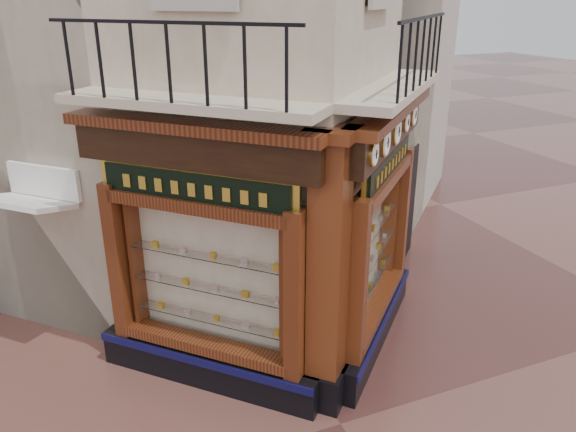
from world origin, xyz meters
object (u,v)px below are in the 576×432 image
clock_b (385,142)px  clock_d (406,122)px  signboard_right (388,164)px  corner_pilaster (328,281)px  clock_e (414,115)px  clock_a (374,154)px  signboard_left (194,188)px  clock_c (397,131)px  awning (50,348)px

clock_b → clock_d: (0.96, 0.96, -0.00)m
clock_b → signboard_right: 0.95m
corner_pilaster → clock_e: corner_pilaster is taller
clock_a → signboard_left: size_ratio=0.15×
clock_a → clock_e: bearing=0.0°
clock_c → clock_d: clock_c is taller
clock_c → signboard_right: clock_c is taller
clock_b → signboard_right: (0.48, 0.63, -0.52)m
clock_e → clock_c: bearing=-180.0°
clock_a → clock_b: (0.44, 0.44, 0.00)m
clock_e → signboard_left: size_ratio=0.18×
clock_b → signboard_left: 2.58m
corner_pilaster → signboard_left: (-1.46, 1.01, 1.15)m
corner_pilaster → awning: bearing=96.2°
clock_d → clock_e: size_ratio=0.87×
clock_d → clock_b: bearing=-180.0°
corner_pilaster → clock_a: bearing=-50.9°
clock_b → clock_c: clock_c is taller
signboard_left → corner_pilaster: bearing=-169.8°
clock_c → signboard_right: size_ratio=0.21×
clock_b → clock_d: bearing=0.0°
awning → clock_a: bearing=-170.5°
clock_b → clock_c: bearing=0.0°
clock_e → awning: size_ratio=0.27×
clock_e → signboard_left: 3.95m
awning → clock_e: bearing=-145.7°
clock_c → awning: 6.57m
clock_a → corner_pilaster: bearing=129.1°
signboard_left → signboard_right: bearing=-135.0°
clock_d → clock_e: clock_e is taller
clock_d → signboard_left: 3.47m
clock_a → signboard_left: clock_a is taller
awning → signboard_left: (2.16, -1.90, 3.10)m
corner_pilaster → clock_c: size_ratio=9.85×
clock_a → signboard_right: bearing=4.5°
clock_b → awning: bearing=106.2°
clock_c → clock_e: (0.91, 0.91, 0.00)m
clock_a → signboard_right: clock_a is taller
corner_pilaster → clock_d: size_ratio=12.30×
clock_e → awning: bearing=124.3°
signboard_right → clock_b: bearing=-172.0°
clock_a → clock_e: size_ratio=0.87×
clock_d → signboard_right: (-0.49, -0.33, -0.52)m
signboard_left → clock_e: bearing=-123.8°
clock_b → clock_d: size_ratio=1.23×
clock_a → awning: 6.27m
corner_pilaster → clock_a: 1.76m
clock_d → awning: bearing=119.3°
clock_d → signboard_right: size_ratio=0.17×
clock_b → clock_e: bearing=0.0°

